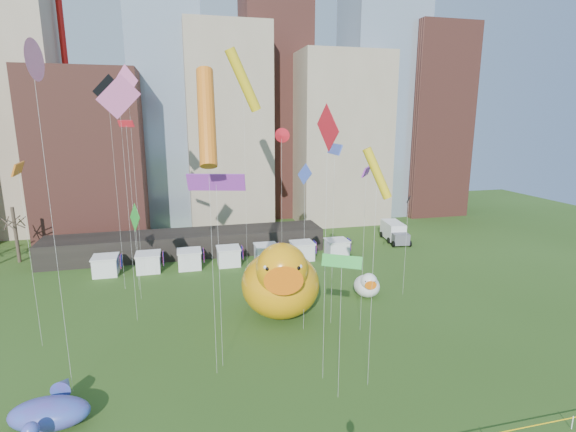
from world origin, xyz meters
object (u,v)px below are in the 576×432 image
object	(u,v)px
big_duck	(281,281)
box_truck	(394,232)
small_duck	(367,285)
whale_inflatable	(51,411)
seahorse_green	(295,268)
seahorse_purple	(283,278)

from	to	relation	value
big_duck	box_truck	xyz separation A→B (m)	(23.27, 21.46, -2.18)
small_duck	whale_inflatable	size ratio (longest dim) A/B	0.66
big_duck	box_truck	bearing A→B (deg)	52.82
small_duck	box_truck	xyz separation A→B (m)	(13.23, 19.18, 0.13)
seahorse_green	seahorse_purple	xyz separation A→B (m)	(-1.58, -1.63, -0.31)
small_duck	seahorse_green	world-z (taller)	seahorse_green
seahorse_green	seahorse_purple	bearing A→B (deg)	-152.74
big_duck	small_duck	size ratio (longest dim) A/B	2.67
big_duck	whale_inflatable	bearing A→B (deg)	-136.74
seahorse_purple	box_truck	distance (m)	32.47
seahorse_green	box_truck	distance (m)	30.24
seahorse_purple	box_truck	world-z (taller)	seahorse_purple
seahorse_green	whale_inflatable	size ratio (longest dim) A/B	1.01
big_duck	whale_inflatable	xyz separation A→B (m)	(-17.40, -11.35, -2.68)
seahorse_purple	whale_inflatable	xyz separation A→B (m)	(-17.40, -10.35, -3.30)
big_duck	seahorse_green	bearing A→B (deg)	31.74
big_duck	seahorse_green	xyz separation A→B (m)	(1.58, 0.62, 0.94)
big_duck	small_duck	world-z (taller)	big_duck
big_duck	small_duck	bearing A→B (deg)	22.91
big_duck	seahorse_green	distance (m)	1.94
seahorse_purple	box_truck	bearing A→B (deg)	39.15
small_duck	seahorse_purple	bearing A→B (deg)	-148.51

